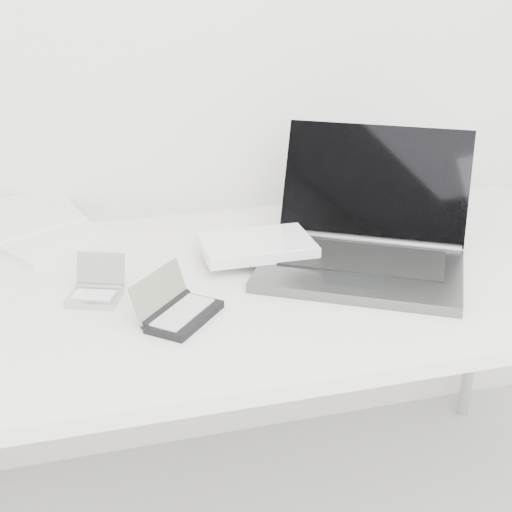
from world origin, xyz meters
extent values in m
cube|color=white|center=(0.00, 1.55, 0.71)|extent=(1.60, 0.80, 0.03)
cylinder|color=silver|center=(0.75, 1.90, 0.35)|extent=(0.04, 0.04, 0.70)
cube|color=#515355|center=(0.18, 1.49, 0.74)|extent=(0.49, 0.44, 0.02)
cube|color=black|center=(0.20, 1.52, 0.75)|extent=(0.36, 0.30, 0.00)
cube|color=black|center=(0.28, 1.66, 0.87)|extent=(0.41, 0.30, 0.24)
cylinder|color=#515355|center=(0.25, 1.61, 0.75)|extent=(0.35, 0.22, 0.02)
cube|color=#343638|center=(0.15, 1.43, 0.75)|extent=(0.13, 0.11, 0.00)
cube|color=white|center=(0.00, 1.62, 0.76)|extent=(0.23, 0.16, 0.02)
cube|color=white|center=(0.00, 1.62, 0.78)|extent=(0.23, 0.15, 0.00)
cube|color=white|center=(-0.40, 1.80, 0.74)|extent=(0.27, 0.25, 0.02)
cube|color=silver|center=(-0.41, 1.82, 0.75)|extent=(0.22, 0.18, 0.00)
cube|color=silver|center=(-0.47, 1.93, 0.77)|extent=(0.26, 0.23, 0.06)
cylinder|color=white|center=(-0.44, 1.87, 0.75)|extent=(0.20, 0.13, 0.02)
cube|color=#B6B6BB|center=(-0.35, 1.52, 0.74)|extent=(0.11, 0.10, 0.01)
cube|color=silver|center=(-0.35, 1.52, 0.74)|extent=(0.08, 0.06, 0.00)
cube|color=gray|center=(-0.33, 1.56, 0.77)|extent=(0.10, 0.06, 0.06)
cylinder|color=#B6B6BB|center=(-0.33, 1.55, 0.74)|extent=(0.09, 0.05, 0.01)
cube|color=black|center=(-0.19, 1.40, 0.74)|extent=(0.16, 0.16, 0.01)
cube|color=#ADADAD|center=(-0.20, 1.40, 0.75)|extent=(0.13, 0.14, 0.00)
cube|color=slate|center=(-0.23, 1.43, 0.78)|extent=(0.12, 0.13, 0.07)
cylinder|color=black|center=(-0.22, 1.42, 0.74)|extent=(0.11, 0.12, 0.02)
camera|label=1|loc=(-0.37, 0.28, 1.34)|focal=50.00mm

